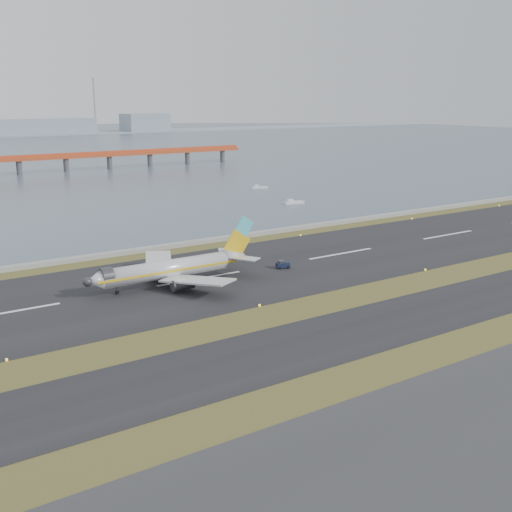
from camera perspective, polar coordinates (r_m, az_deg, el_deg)
The scene contains 9 objects.
ground at distance 113.01m, azimuth 2.49°, elevation -5.51°, with size 1000.00×1000.00×0.00m, color #3C4619.
taxiway_strip at distance 104.24m, azimuth 6.47°, elevation -7.26°, with size 1000.00×18.00×0.10m, color black.
runway_strip at distance 137.04m, azimuth -5.04°, elevation -2.04°, with size 1000.00×45.00×0.10m, color black.
seawall at distance 162.98m, azimuth -10.23°, elevation 0.53°, with size 1000.00×2.50×1.00m, color gray.
red_pier at distance 346.93m, azimuth -20.36°, elevation 8.01°, with size 260.00×5.00×10.20m.
airliner at distance 132.75m, azimuth -7.33°, elevation -1.10°, with size 38.52×32.89×12.80m.
pushback_tug at distance 144.81m, azimuth 2.38°, elevation -0.77°, with size 3.28×2.42×1.88m.
workboat_near at distance 234.81m, azimuth 3.32°, elevation 4.79°, with size 7.76×3.37×1.82m.
workboat_far at distance 274.61m, azimuth 0.29°, elevation 6.12°, with size 7.22×4.30×1.67m.
Camera 1 is at (-64.09, -85.23, 37.42)m, focal length 45.00 mm.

